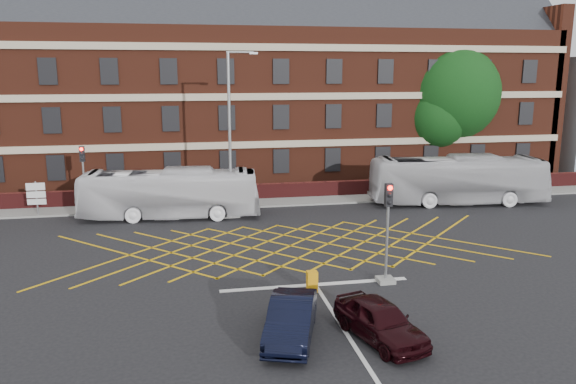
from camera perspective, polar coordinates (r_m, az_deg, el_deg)
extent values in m
plane|color=black|center=(27.06, 1.05, -6.75)|extent=(120.00, 120.00, 0.00)
cube|color=#522215|center=(47.45, -4.40, 8.73)|extent=(50.00, 12.00, 12.00)
cube|color=black|center=(47.48, -4.53, 15.97)|extent=(51.00, 10.61, 10.61)
cube|color=#B7A88C|center=(41.37, -3.47, 9.64)|extent=(50.00, 0.18, 0.50)
cube|color=black|center=(41.48, -3.45, 7.57)|extent=(1.20, 0.14, 1.80)
cube|color=#4A1314|center=(39.30, -2.81, 0.03)|extent=(56.00, 0.50, 1.10)
cube|color=slate|center=(38.44, -2.60, -0.99)|extent=(60.00, 3.00, 0.12)
cube|color=#CC990C|center=(28.92, 0.24, -5.48)|extent=(8.22, 8.22, 0.02)
cube|color=silver|center=(23.85, 2.79, -9.38)|extent=(8.00, 0.30, 0.02)
cube|color=silver|center=(18.19, 7.76, -16.69)|extent=(0.15, 14.00, 0.02)
imported|color=silver|center=(34.86, -11.87, -0.15)|extent=(11.03, 3.54, 3.02)
imported|color=#B9B8BD|center=(39.49, 16.88, 1.19)|extent=(12.02, 4.19, 3.28)
imported|color=black|center=(19.16, 0.32, -12.75)|extent=(2.63, 4.39, 1.37)
imported|color=black|center=(19.31, 9.35, -12.75)|extent=(2.60, 4.24, 1.35)
cylinder|color=black|center=(48.48, 15.83, 4.50)|extent=(0.90, 0.90, 5.46)
sphere|color=black|center=(48.14, 16.13, 9.60)|extent=(7.97, 7.97, 7.97)
sphere|color=black|center=(46.86, 14.78, 7.42)|extent=(5.18, 5.18, 5.18)
sphere|color=black|center=(49.60, 17.18, 7.98)|extent=(4.78, 4.78, 4.78)
cube|color=slate|center=(24.42, 9.86, -8.81)|extent=(0.70, 0.70, 0.20)
cylinder|color=gray|center=(23.89, 10.01, -5.11)|extent=(0.12, 0.12, 3.50)
cube|color=black|center=(23.37, 10.19, -0.30)|extent=(0.30, 0.25, 0.95)
sphere|color=#FF0C05|center=(23.18, 10.34, 0.40)|extent=(0.20, 0.20, 0.20)
cube|color=slate|center=(37.56, -19.78, -1.95)|extent=(0.70, 0.70, 0.20)
cylinder|color=gray|center=(37.22, -19.96, 0.52)|extent=(0.12, 0.12, 3.50)
cube|color=black|center=(36.89, -20.19, 3.64)|extent=(0.30, 0.25, 0.95)
sphere|color=#FF0C05|center=(36.71, -20.26, 4.10)|extent=(0.20, 0.20, 0.20)
cube|color=slate|center=(34.91, -5.77, -2.31)|extent=(1.00, 1.00, 0.20)
cylinder|color=gray|center=(34.04, -5.94, 5.61)|extent=(0.18, 0.18, 9.88)
cylinder|color=gray|center=(33.92, -4.91, 13.97)|extent=(1.60, 0.12, 0.12)
cube|color=gray|center=(34.01, -3.53, 13.90)|extent=(0.50, 0.20, 0.12)
cylinder|color=gray|center=(37.78, -24.15, -0.66)|extent=(0.10, 0.10, 2.20)
cube|color=silver|center=(37.55, -24.28, 0.50)|extent=(1.10, 0.06, 0.45)
cube|color=silver|center=(37.64, -24.22, -0.24)|extent=(1.10, 0.06, 0.40)
cube|color=silver|center=(37.73, -24.16, -0.91)|extent=(1.10, 0.06, 0.35)
cube|color=orange|center=(23.03, 2.46, -9.07)|extent=(0.42, 0.36, 0.86)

